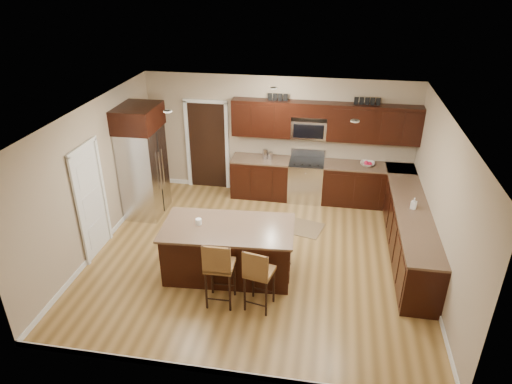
% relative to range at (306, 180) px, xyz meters
% --- Properties ---
extents(floor, '(6.00, 6.00, 0.00)m').
position_rel_range_xyz_m(floor, '(-0.68, -2.45, -0.47)').
color(floor, olive).
rests_on(floor, ground).
extents(ceiling, '(6.00, 6.00, 0.00)m').
position_rel_range_xyz_m(ceiling, '(-0.68, -2.45, 2.23)').
color(ceiling, silver).
rests_on(ceiling, wall_back).
extents(wall_back, '(6.00, 0.00, 6.00)m').
position_rel_range_xyz_m(wall_back, '(-0.68, 0.30, 0.88)').
color(wall_back, tan).
rests_on(wall_back, floor).
extents(wall_left, '(0.00, 5.50, 5.50)m').
position_rel_range_xyz_m(wall_left, '(-3.68, -2.45, 0.88)').
color(wall_left, tan).
rests_on(wall_left, floor).
extents(wall_right, '(0.00, 5.50, 5.50)m').
position_rel_range_xyz_m(wall_right, '(2.32, -2.45, 0.88)').
color(wall_right, tan).
rests_on(wall_right, floor).
extents(base_cabinets, '(4.02, 3.96, 0.92)m').
position_rel_range_xyz_m(base_cabinets, '(1.22, -1.01, -0.01)').
color(base_cabinets, black).
rests_on(base_cabinets, floor).
extents(upper_cabinets, '(4.00, 0.33, 0.80)m').
position_rel_range_xyz_m(upper_cabinets, '(0.36, 0.13, 1.37)').
color(upper_cabinets, black).
rests_on(upper_cabinets, wall_back).
extents(range, '(0.76, 0.64, 1.11)m').
position_rel_range_xyz_m(range, '(0.00, 0.00, 0.00)').
color(range, silver).
rests_on(range, floor).
extents(microwave, '(0.76, 0.31, 0.40)m').
position_rel_range_xyz_m(microwave, '(0.00, 0.15, 1.15)').
color(microwave, silver).
rests_on(microwave, upper_cabinets).
extents(doorway, '(0.85, 0.03, 2.06)m').
position_rel_range_xyz_m(doorway, '(-2.33, 0.28, 0.56)').
color(doorway, black).
rests_on(doorway, floor).
extents(pantry_door, '(0.03, 0.80, 2.04)m').
position_rel_range_xyz_m(pantry_door, '(-3.66, -2.75, 0.55)').
color(pantry_door, white).
rests_on(pantry_door, floor).
extents(letter_decor, '(2.20, 0.03, 0.15)m').
position_rel_range_xyz_m(letter_decor, '(0.22, 0.13, 1.82)').
color(letter_decor, black).
rests_on(letter_decor, upper_cabinets).
extents(island, '(2.27, 1.29, 0.92)m').
position_rel_range_xyz_m(island, '(-1.10, -2.99, -0.04)').
color(island, black).
rests_on(island, floor).
extents(stool_mid, '(0.44, 0.44, 1.16)m').
position_rel_range_xyz_m(stool_mid, '(-1.05, -3.84, 0.25)').
color(stool_mid, brown).
rests_on(stool_mid, floor).
extents(stool_right, '(0.48, 0.48, 1.09)m').
position_rel_range_xyz_m(stool_right, '(-0.45, -3.84, 0.21)').
color(stool_right, brown).
rests_on(stool_right, floor).
extents(refrigerator, '(0.79, 1.00, 2.35)m').
position_rel_range_xyz_m(refrigerator, '(-3.30, -1.19, 0.73)').
color(refrigerator, silver).
rests_on(refrigerator, floor).
extents(floor_mat, '(1.12, 0.88, 0.01)m').
position_rel_range_xyz_m(floor_mat, '(-0.05, -1.28, -0.47)').
color(floor_mat, olive).
rests_on(floor_mat, floor).
extents(fruit_bowl, '(0.35, 0.35, 0.08)m').
position_rel_range_xyz_m(fruit_bowl, '(1.30, -0.00, 0.49)').
color(fruit_bowl, silver).
rests_on(fruit_bowl, base_cabinets).
extents(soap_bottle, '(0.12, 0.12, 0.21)m').
position_rel_range_xyz_m(soap_bottle, '(2.02, -1.82, 0.55)').
color(soap_bottle, '#B2B2B2').
rests_on(soap_bottle, base_cabinets).
extents(canister_tall, '(0.12, 0.12, 0.23)m').
position_rel_range_xyz_m(canister_tall, '(-0.93, -0.00, 0.56)').
color(canister_tall, silver).
rests_on(canister_tall, base_cabinets).
extents(canister_short, '(0.11, 0.11, 0.17)m').
position_rel_range_xyz_m(canister_short, '(-0.81, -0.00, 0.53)').
color(canister_short, silver).
rests_on(canister_short, base_cabinets).
extents(island_jar, '(0.10, 0.10, 0.10)m').
position_rel_range_xyz_m(island_jar, '(-1.60, -2.99, 0.50)').
color(island_jar, white).
rests_on(island_jar, island).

